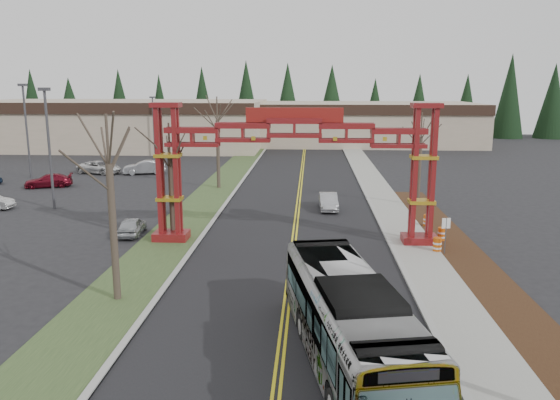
# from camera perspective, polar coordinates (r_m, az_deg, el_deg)

# --- Properties ---
(ground) EXTENTS (200.00, 200.00, 0.00)m
(ground) POSITION_cam_1_polar(r_m,az_deg,el_deg) (18.75, -0.46, -20.10)
(ground) COLOR black
(ground) RESTS_ON ground
(road) EXTENTS (12.00, 110.00, 0.02)m
(road) POSITION_cam_1_polar(r_m,az_deg,el_deg) (42.07, 1.76, -1.76)
(road) COLOR black
(road) RESTS_ON ground
(lane_line_left) EXTENTS (0.12, 100.00, 0.01)m
(lane_line_left) POSITION_cam_1_polar(r_m,az_deg,el_deg) (42.07, 1.60, -1.73)
(lane_line_left) COLOR yellow
(lane_line_left) RESTS_ON road
(lane_line_right) EXTENTS (0.12, 100.00, 0.01)m
(lane_line_right) POSITION_cam_1_polar(r_m,az_deg,el_deg) (42.06, 1.93, -1.74)
(lane_line_right) COLOR yellow
(lane_line_right) RESTS_ON road
(curb_right) EXTENTS (0.30, 110.00, 0.15)m
(curb_right) POSITION_cam_1_polar(r_m,az_deg,el_deg) (42.35, 10.11, -1.76)
(curb_right) COLOR #A2A29D
(curb_right) RESTS_ON ground
(sidewalk_right) EXTENTS (2.60, 110.00, 0.14)m
(sidewalk_right) POSITION_cam_1_polar(r_m,az_deg,el_deg) (42.55, 12.05, -1.77)
(sidewalk_right) COLOR gray
(sidewalk_right) RESTS_ON ground
(landscape_strip) EXTENTS (2.60, 50.00, 0.12)m
(landscape_strip) POSITION_cam_1_polar(r_m,az_deg,el_deg) (29.16, 21.61, -8.78)
(landscape_strip) COLOR black
(landscape_strip) RESTS_ON ground
(grass_median) EXTENTS (4.00, 110.00, 0.08)m
(grass_median) POSITION_cam_1_polar(r_m,az_deg,el_deg) (43.01, -8.96, -1.55)
(grass_median) COLOR #2F4824
(grass_median) RESTS_ON ground
(curb_left) EXTENTS (0.30, 110.00, 0.15)m
(curb_left) POSITION_cam_1_polar(r_m,az_deg,el_deg) (42.65, -6.53, -1.55)
(curb_left) COLOR #A2A29D
(curb_left) RESTS_ON ground
(gateway_arch) EXTENTS (18.20, 1.60, 8.90)m
(gateway_arch) POSITION_cam_1_polar(r_m,az_deg,el_deg) (34.11, 1.50, 5.24)
(gateway_arch) COLOR #60140C
(gateway_arch) RESTS_ON ground
(retail_building_west) EXTENTS (46.00, 22.30, 7.50)m
(retail_building_west) POSITION_cam_1_polar(r_m,az_deg,el_deg) (93.36, -16.30, 7.63)
(retail_building_west) COLOR tan
(retail_building_west) RESTS_ON ground
(retail_building_east) EXTENTS (38.00, 20.30, 7.00)m
(retail_building_east) POSITION_cam_1_polar(r_m,az_deg,el_deg) (96.45, 8.69, 7.94)
(retail_building_east) COLOR tan
(retail_building_east) RESTS_ON ground
(conifer_treeline) EXTENTS (116.10, 5.60, 13.00)m
(conifer_treeline) POSITION_cam_1_polar(r_m,az_deg,el_deg) (107.92, 2.91, 10.05)
(conifer_treeline) COLOR black
(conifer_treeline) RESTS_ON ground
(transit_bus) EXTENTS (5.04, 12.37, 3.36)m
(transit_bus) POSITION_cam_1_polar(r_m,az_deg,el_deg) (20.04, 7.23, -12.54)
(transit_bus) COLOR #9EA1A5
(transit_bus) RESTS_ON ground
(silver_sedan) EXTENTS (1.59, 4.11, 1.33)m
(silver_sedan) POSITION_cam_1_polar(r_m,az_deg,el_deg) (44.56, 5.07, -0.16)
(silver_sedan) COLOR #A5A8AD
(silver_sedan) RESTS_ON ground
(parked_car_near_a) EXTENTS (1.80, 3.75, 1.24)m
(parked_car_near_a) POSITION_cam_1_polar(r_m,az_deg,el_deg) (38.22, -15.22, -2.64)
(parked_car_near_a) COLOR #A8ACB0
(parked_car_near_a) RESTS_ON ground
(parked_car_mid_a) EXTENTS (4.87, 3.19, 1.31)m
(parked_car_mid_a) POSITION_cam_1_polar(r_m,az_deg,el_deg) (58.87, -23.03, 1.87)
(parked_car_mid_a) COLOR maroon
(parked_car_mid_a) RESTS_ON ground
(parked_car_far_a) EXTENTS (4.94, 2.78, 1.54)m
(parked_car_far_a) POSITION_cam_1_polar(r_m,az_deg,el_deg) (64.10, -13.99, 3.32)
(parked_car_far_a) COLOR #A3A5AB
(parked_car_far_a) RESTS_ON ground
(parked_car_far_b) EXTENTS (5.68, 3.97, 1.44)m
(parked_car_far_b) POSITION_cam_1_polar(r_m,az_deg,el_deg) (66.00, -18.37, 3.26)
(parked_car_far_b) COLOR silver
(parked_car_far_b) RESTS_ON ground
(bare_tree_median_near) EXTENTS (3.38, 3.38, 8.71)m
(bare_tree_median_near) POSITION_cam_1_polar(r_m,az_deg,el_deg) (25.67, -17.43, 3.50)
(bare_tree_median_near) COLOR #382D26
(bare_tree_median_near) RESTS_ON ground
(bare_tree_median_mid) EXTENTS (3.15, 3.15, 7.61)m
(bare_tree_median_mid) POSITION_cam_1_polar(r_m,az_deg,el_deg) (35.75, -11.44, 4.52)
(bare_tree_median_mid) COLOR #382D26
(bare_tree_median_mid) RESTS_ON ground
(bare_tree_median_far) EXTENTS (3.41, 3.41, 8.89)m
(bare_tree_median_far) POSITION_cam_1_polar(r_m,az_deg,el_deg) (53.26, -6.57, 8.22)
(bare_tree_median_far) COLOR #382D26
(bare_tree_median_far) RESTS_ON ground
(bare_tree_right_far) EXTENTS (3.04, 3.04, 7.78)m
(bare_tree_right_far) POSITION_cam_1_polar(r_m,az_deg,el_deg) (46.29, 14.51, 6.31)
(bare_tree_right_far) COLOR #382D26
(bare_tree_right_far) RESTS_ON ground
(light_pole_near) EXTENTS (0.85, 0.42, 9.77)m
(light_pole_near) POSITION_cam_1_polar(r_m,az_deg,el_deg) (47.63, -23.03, 5.80)
(light_pole_near) COLOR #3F3F44
(light_pole_near) RESTS_ON ground
(light_pole_mid) EXTENTS (0.88, 0.44, 10.12)m
(light_pole_mid) POSITION_cam_1_polar(r_m,az_deg,el_deg) (65.38, -25.00, 7.22)
(light_pole_mid) COLOR #3F3F44
(light_pole_mid) RESTS_ON ground
(light_pole_far) EXTENTS (0.73, 0.36, 8.41)m
(light_pole_far) POSITION_cam_1_polar(r_m,az_deg,el_deg) (79.56, -13.09, 7.94)
(light_pole_far) COLOR #3F3F44
(light_pole_far) RESTS_ON ground
(street_sign) EXTENTS (0.52, 0.16, 2.29)m
(street_sign) POSITION_cam_1_polar(r_m,az_deg,el_deg) (33.67, 16.94, -2.88)
(street_sign) COLOR #3F3F44
(street_sign) RESTS_ON ground
(barrel_south) EXTENTS (0.52, 0.52, 0.96)m
(barrel_south) POSITION_cam_1_polar(r_m,az_deg,el_deg) (34.31, 16.10, -4.58)
(barrel_south) COLOR #CA510B
(barrel_south) RESTS_ON ground
(barrel_mid) EXTENTS (0.51, 0.51, 0.95)m
(barrel_mid) POSITION_cam_1_polar(r_m,az_deg,el_deg) (36.83, 16.54, -3.50)
(barrel_mid) COLOR #CA510B
(barrel_mid) RESTS_ON ground
(barrel_north) EXTENTS (0.50, 0.50, 0.92)m
(barrel_north) POSITION_cam_1_polar(r_m,az_deg,el_deg) (40.26, 15.09, -2.14)
(barrel_north) COLOR #CA510B
(barrel_north) RESTS_ON ground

